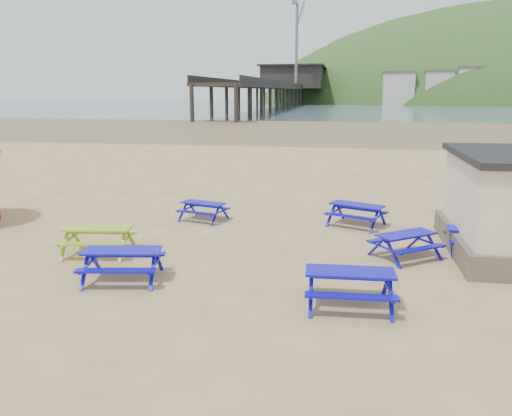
# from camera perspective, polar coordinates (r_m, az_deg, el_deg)

# --- Properties ---
(ground) EXTENTS (400.00, 400.00, 0.00)m
(ground) POSITION_cam_1_polar(r_m,az_deg,el_deg) (16.05, -2.91, -4.60)
(ground) COLOR tan
(ground) RESTS_ON ground
(wet_sand) EXTENTS (400.00, 400.00, 0.00)m
(wet_sand) POSITION_cam_1_polar(r_m,az_deg,el_deg) (70.13, 7.53, 9.06)
(wet_sand) COLOR brown
(wet_sand) RESTS_ON ground
(sea) EXTENTS (400.00, 400.00, 0.00)m
(sea) POSITION_cam_1_polar(r_m,az_deg,el_deg) (184.97, 9.44, 11.49)
(sea) COLOR #455662
(sea) RESTS_ON ground
(picnic_table_blue_a) EXTENTS (1.99, 1.75, 0.71)m
(picnic_table_blue_a) POSITION_cam_1_polar(r_m,az_deg,el_deg) (19.50, -6.02, -0.36)
(picnic_table_blue_a) COLOR #0C05B3
(picnic_table_blue_a) RESTS_ON ground
(picnic_table_blue_b) EXTENTS (2.42, 2.22, 0.82)m
(picnic_table_blue_b) POSITION_cam_1_polar(r_m,az_deg,el_deg) (18.96, 11.41, -0.77)
(picnic_table_blue_b) COLOR #0C05B3
(picnic_table_blue_b) RESTS_ON ground
(picnic_table_blue_c) EXTENTS (1.93, 1.59, 0.78)m
(picnic_table_blue_c) POSITION_cam_1_polar(r_m,az_deg,el_deg) (16.90, 24.03, -3.46)
(picnic_table_blue_c) COLOR #0C05B3
(picnic_table_blue_c) RESTS_ON ground
(picnic_table_blue_d) EXTENTS (2.26, 1.95, 0.84)m
(picnic_table_blue_d) POSITION_cam_1_polar(r_m,az_deg,el_deg) (13.74, -14.99, -6.28)
(picnic_table_blue_d) COLOR #0C05B3
(picnic_table_blue_d) RESTS_ON ground
(picnic_table_blue_e) EXTENTS (2.14, 1.77, 0.86)m
(picnic_table_blue_e) POSITION_cam_1_polar(r_m,az_deg,el_deg) (11.96, 10.64, -8.99)
(picnic_table_blue_e) COLOR #0C05B3
(picnic_table_blue_e) RESTS_ON ground
(picnic_table_blue_f) EXTENTS (2.34, 2.27, 0.76)m
(picnic_table_blue_f) POSITION_cam_1_polar(r_m,az_deg,el_deg) (15.68, 16.70, -4.13)
(picnic_table_blue_f) COLOR #0C05B3
(picnic_table_blue_f) RESTS_ON ground
(picnic_table_yellow) EXTENTS (2.24, 1.90, 0.86)m
(picnic_table_yellow) POSITION_cam_1_polar(r_m,az_deg,el_deg) (16.13, -17.59, -3.54)
(picnic_table_yellow) COLOR #88AB0D
(picnic_table_yellow) RESTS_ON ground
(pier) EXTENTS (24.00, 220.00, 39.29)m
(pier) POSITION_cam_1_polar(r_m,az_deg,el_deg) (194.30, 4.10, 13.31)
(pier) COLOR black
(pier) RESTS_ON ground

